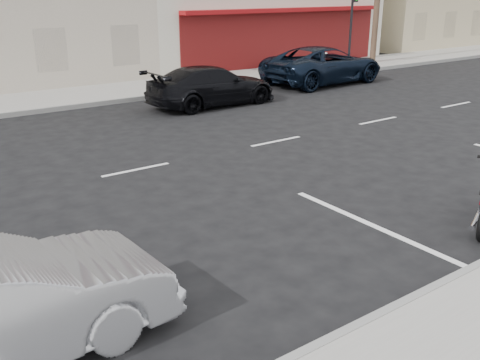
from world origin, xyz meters
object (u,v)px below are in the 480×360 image
object	(u,v)px
suv_far	(324,65)
car_far	(212,86)
fire_hydrant	(325,59)
traffic_light	(353,15)

from	to	relation	value
suv_far	car_far	distance (m)	6.29
fire_hydrant	suv_far	distance (m)	3.76
fire_hydrant	car_far	xyz separation A→B (m)	(-8.88, -3.66, 0.14)
suv_far	car_far	world-z (taller)	suv_far
traffic_light	car_far	world-z (taller)	traffic_light
traffic_light	car_far	bearing A→B (deg)	-161.39
fire_hydrant	suv_far	size ratio (longest dim) A/B	0.13
traffic_light	suv_far	xyz separation A→B (m)	(-4.18, -2.46, -1.79)
fire_hydrant	car_far	distance (m)	9.60
car_far	fire_hydrant	bearing A→B (deg)	-68.92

